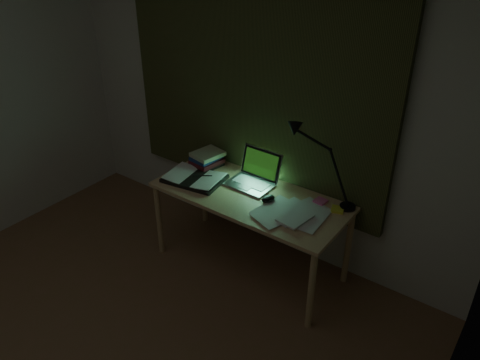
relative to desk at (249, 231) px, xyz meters
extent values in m
cube|color=beige|center=(-0.24, 0.39, 0.93)|extent=(3.50, 0.00, 2.50)
cube|color=#2B2F17|center=(-0.24, 0.35, 1.13)|extent=(2.20, 0.06, 2.00)
ellipsoid|color=black|center=(0.15, 0.01, 0.34)|extent=(0.09, 0.12, 0.04)
cube|color=yellow|center=(0.59, 0.18, 0.33)|extent=(0.10, 0.10, 0.02)
cube|color=pink|center=(0.45, 0.21, 0.33)|extent=(0.09, 0.09, 0.02)
camera|label=1|loc=(1.61, -2.33, 2.07)|focal=35.00mm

